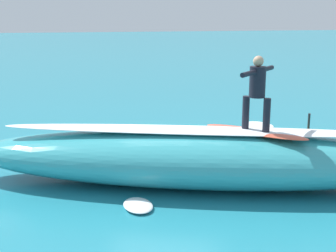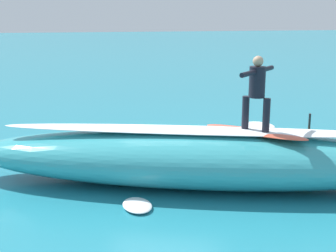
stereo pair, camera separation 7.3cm
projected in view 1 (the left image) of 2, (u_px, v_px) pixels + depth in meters
ground_plane at (164, 159)px, 11.77m from camera, size 120.00×120.00×0.00m
wave_crest at (200, 159)px, 9.97m from camera, size 9.85×4.60×1.12m
wave_foam_lip at (200, 130)px, 9.83m from camera, size 8.09×2.90×0.08m
surfboard_riding at (255, 132)px, 9.72m from camera, size 1.93×1.89×0.07m
surfer_riding at (257, 88)px, 9.51m from camera, size 1.04×1.07×1.48m
surfboard_paddling at (99, 152)px, 12.24m from camera, size 2.17×1.07×0.07m
surfer_paddling at (93, 146)px, 12.14m from camera, size 1.71×0.72×0.31m
buoy_marker at (308, 140)px, 12.34m from camera, size 0.58×0.58×0.99m
foam_patch_near at (258, 126)px, 14.80m from camera, size 1.24×1.31×0.13m
foam_patch_mid at (138, 205)px, 8.92m from camera, size 0.62×0.83×0.09m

